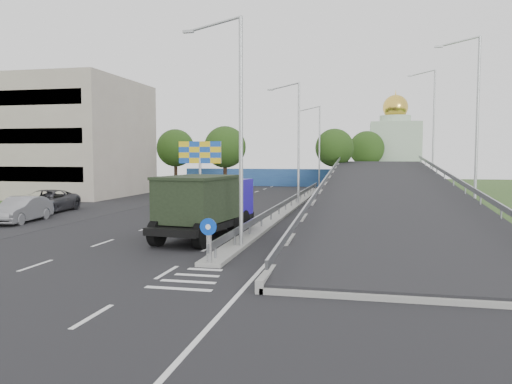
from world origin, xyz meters
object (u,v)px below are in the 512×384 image
(parked_car_b, at_px, (22,210))
(lamp_post_mid, at_px, (296,136))
(lamp_post_near, at_px, (237,119))
(church, at_px, (395,148))
(dump_truck, at_px, (206,203))
(parked_car_c, at_px, (46,202))
(lamp_post_far, at_px, (318,143))
(sign_bollard, at_px, (209,240))
(billboard, at_px, (200,156))

(parked_car_b, bearing_deg, lamp_post_mid, 35.82)
(lamp_post_near, xyz_separation_m, church, (9.89, 54.00, -0.50))
(lamp_post_near, relative_size, lamp_post_mid, 1.00)
(dump_truck, distance_m, parked_car_c, 17.13)
(dump_truck, bearing_deg, lamp_post_mid, 90.25)
(lamp_post_far, bearing_deg, lamp_post_mid, -90.00)
(lamp_post_far, xyz_separation_m, parked_car_b, (-15.45, -34.18, -5.00))
(sign_bollard, bearing_deg, parked_car_c, 139.44)
(parked_car_b, distance_m, parked_car_c, 5.33)
(lamp_post_near, height_order, lamp_post_far, same)
(church, xyz_separation_m, parked_car_c, (-27.13, -43.16, -4.47))
(lamp_post_near, height_order, billboard, lamp_post_near)
(church, height_order, parked_car_c, church)
(sign_bollard, relative_size, billboard, 0.30)
(lamp_post_far, bearing_deg, lamp_post_near, -90.00)
(sign_bollard, xyz_separation_m, dump_truck, (-2.17, 6.37, 0.74))
(lamp_post_near, height_order, parked_car_b, lamp_post_near)
(lamp_post_far, height_order, parked_car_c, lamp_post_far)
(sign_bollard, xyz_separation_m, billboard, (-9.00, 25.83, 3.15))
(sign_bollard, distance_m, lamp_post_far, 44.08)
(church, distance_m, parked_car_c, 51.18)
(parked_car_c, bearing_deg, lamp_post_near, -37.55)
(lamp_post_near, bearing_deg, lamp_post_far, 90.00)
(billboard, bearing_deg, sign_bollard, -70.79)
(sign_bollard, xyz_separation_m, lamp_post_far, (0.11, 43.83, 4.77))
(lamp_post_far, xyz_separation_m, parked_car_c, (-17.24, -29.16, -4.97))
(dump_truck, bearing_deg, billboard, 117.03)
(lamp_post_mid, relative_size, lamp_post_far, 1.00)
(church, bearing_deg, parked_car_b, -117.74)
(lamp_post_mid, distance_m, billboard, 9.47)
(dump_truck, xyz_separation_m, parked_car_c, (-14.96, 8.30, -0.93))
(billboard, xyz_separation_m, dump_truck, (6.83, -19.46, -2.41))
(lamp_post_near, bearing_deg, parked_car_c, 147.85)
(sign_bollard, distance_m, church, 58.84)
(lamp_post_far, bearing_deg, billboard, -116.84)
(lamp_post_far, relative_size, parked_car_c, 1.67)
(parked_car_b, bearing_deg, sign_bollard, -38.90)
(lamp_post_mid, relative_size, church, 0.73)
(lamp_post_near, height_order, church, church)
(church, bearing_deg, lamp_post_far, -125.24)
(church, distance_m, dump_truck, 53.00)
(parked_car_b, bearing_deg, dump_truck, -20.71)
(church, bearing_deg, lamp_post_near, -100.38)
(sign_bollard, height_order, lamp_post_mid, lamp_post_mid)
(lamp_post_near, distance_m, billboard, 23.87)
(billboard, bearing_deg, parked_car_b, -111.39)
(billboard, height_order, parked_car_b, billboard)
(sign_bollard, height_order, church, church)
(lamp_post_mid, distance_m, church, 35.41)
(dump_truck, distance_m, parked_car_b, 13.60)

